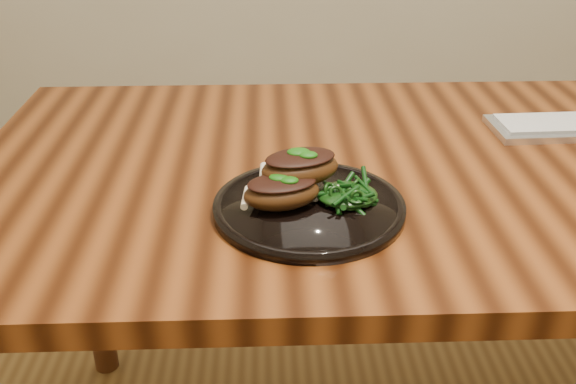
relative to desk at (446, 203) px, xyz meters
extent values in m
cube|color=black|center=(0.00, 0.00, 0.06)|extent=(1.60, 0.80, 0.04)
cylinder|color=#3C1D0D|center=(-0.74, 0.34, -0.31)|extent=(0.06, 0.06, 0.71)
cylinder|color=black|center=(-0.25, -0.17, 0.09)|extent=(0.27, 0.27, 0.02)
torus|color=black|center=(-0.25, -0.17, 0.09)|extent=(0.27, 0.27, 0.01)
cylinder|color=black|center=(-0.25, -0.17, 0.10)|extent=(0.18, 0.18, 0.00)
ellipsoid|color=#3E210B|center=(-0.29, -0.18, 0.12)|extent=(0.12, 0.09, 0.04)
ellipsoid|color=black|center=(-0.29, -0.18, 0.14)|extent=(0.11, 0.08, 0.01)
cylinder|color=beige|center=(-0.34, -0.17, 0.11)|extent=(0.02, 0.05, 0.01)
ellipsoid|color=#0A3F06|center=(-0.29, -0.18, 0.14)|extent=(0.03, 0.02, 0.01)
ellipsoid|color=#3E210B|center=(-0.26, -0.14, 0.14)|extent=(0.13, 0.10, 0.04)
ellipsoid|color=black|center=(-0.26, -0.14, 0.16)|extent=(0.12, 0.09, 0.01)
cylinder|color=beige|center=(-0.31, -0.14, 0.13)|extent=(0.01, 0.06, 0.01)
ellipsoid|color=#0A3F06|center=(-0.26, -0.14, 0.16)|extent=(0.03, 0.02, 0.01)
ellipsoid|color=#0A3F06|center=(-0.28, -0.11, 0.10)|extent=(0.07, 0.05, 0.00)
ellipsoid|color=black|center=(-0.20, -0.16, 0.11)|extent=(0.09, 0.08, 0.02)
camera|label=1|loc=(-0.31, -0.96, 0.54)|focal=40.00mm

